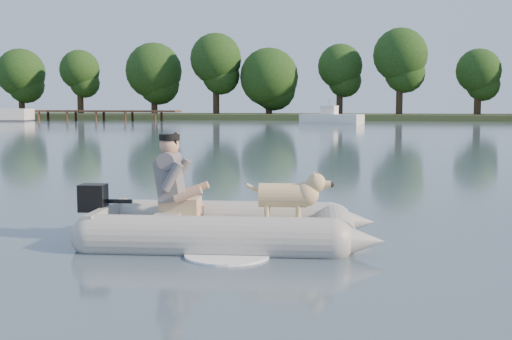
% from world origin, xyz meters
% --- Properties ---
extents(water, '(160.00, 160.00, 0.00)m').
position_xyz_m(water, '(0.00, 0.00, 0.00)').
color(water, slate).
rests_on(water, ground).
extents(shore_bank, '(160.00, 12.00, 0.70)m').
position_xyz_m(shore_bank, '(0.00, 62.00, 0.25)').
color(shore_bank, '#47512D').
rests_on(shore_bank, water).
extents(dock, '(18.00, 2.00, 1.04)m').
position_xyz_m(dock, '(-26.00, 52.00, 0.52)').
color(dock, '#4C331E').
rests_on(dock, water).
extents(treeline, '(84.66, 7.35, 9.27)m').
position_xyz_m(treeline, '(5.75, 61.07, 5.30)').
color(treeline, '#332316').
rests_on(treeline, shore_bank).
extents(dinghy, '(4.79, 3.46, 1.35)m').
position_xyz_m(dinghy, '(0.41, 0.66, 0.58)').
color(dinghy, gray).
rests_on(dinghy, water).
extents(man, '(0.77, 0.68, 1.05)m').
position_xyz_m(man, '(-0.28, 0.63, 0.76)').
color(man, slate).
rests_on(man, dinghy).
extents(dog, '(0.94, 0.42, 0.61)m').
position_xyz_m(dog, '(1.03, 0.78, 0.51)').
color(dog, tan).
rests_on(dog, dinghy).
extents(outboard_motor, '(0.43, 0.33, 0.77)m').
position_xyz_m(outboard_motor, '(-1.21, 0.48, 0.30)').
color(outboard_motor, black).
rests_on(outboard_motor, dinghy).
extents(motorboat, '(5.58, 3.49, 2.21)m').
position_xyz_m(motorboat, '(-2.03, 46.61, 1.00)').
color(motorboat, white).
rests_on(motorboat, water).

